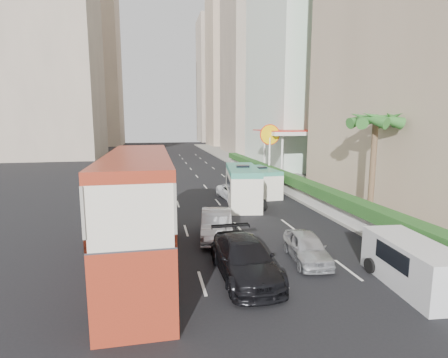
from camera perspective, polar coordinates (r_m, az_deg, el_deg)
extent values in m
plane|color=black|center=(17.13, 7.76, -12.60)|extent=(200.00, 200.00, 0.00)
cube|color=maroon|center=(15.49, -13.59, -5.29)|extent=(2.50, 11.00, 5.06)
imported|color=#B4B6BB|center=(19.73, -1.23, -9.54)|extent=(2.38, 4.87, 1.54)
imported|color=#B4B6BB|center=(17.09, 13.27, -12.83)|extent=(2.00, 4.00, 1.31)
imported|color=black|center=(15.12, 3.34, -15.60)|extent=(2.29, 5.43, 1.57)
imported|color=silver|center=(29.24, 1.74, -3.33)|extent=(2.60, 4.71, 1.25)
cube|color=silver|center=(27.17, 3.04, -1.14)|extent=(3.19, 6.89, 2.94)
cube|color=silver|center=(31.10, 6.16, -0.41)|extent=(2.13, 5.43, 2.36)
cube|color=silver|center=(15.72, 28.42, -12.19)|extent=(2.19, 4.64, 1.80)
cube|color=silver|center=(35.83, 4.67, 0.43)|extent=(2.67, 4.77, 1.80)
cube|color=#99968C|center=(42.94, 8.25, 0.73)|extent=(6.00, 120.00, 0.18)
cube|color=silver|center=(31.71, 10.14, -1.23)|extent=(0.30, 44.00, 1.00)
cube|color=#2D6626|center=(31.57, 10.18, 0.29)|extent=(1.10, 44.00, 0.70)
cylinder|color=brown|center=(23.28, 23.07, 1.16)|extent=(0.36, 0.36, 6.40)
cube|color=silver|center=(41.13, 10.58, 4.03)|extent=(6.50, 8.00, 5.50)
cube|color=tan|center=(78.87, 6.70, 22.82)|extent=(16.00, 16.00, 50.00)
cube|color=tan|center=(100.76, 1.66, 18.13)|extent=(14.00, 14.00, 44.00)
cube|color=tan|center=(121.84, -0.76, 15.63)|extent=(14.00, 14.00, 40.00)
cube|color=tan|center=(75.07, -27.77, 23.38)|extent=(18.00, 18.00, 52.00)
cube|color=tan|center=(107.62, -21.15, 17.50)|extent=(16.00, 16.00, 46.00)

